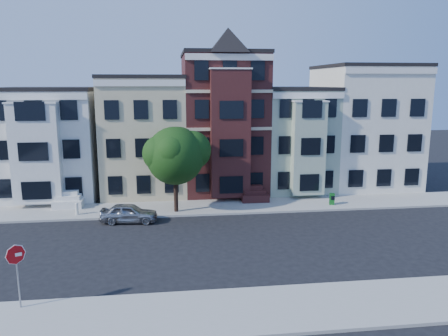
{
  "coord_description": "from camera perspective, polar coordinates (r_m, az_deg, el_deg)",
  "views": [
    {
      "loc": [
        -4.93,
        -24.86,
        9.63
      ],
      "look_at": [
        -1.38,
        2.81,
        4.2
      ],
      "focal_mm": 35.0,
      "sensor_mm": 36.0,
      "label": 1
    }
  ],
  "objects": [
    {
      "name": "house_brown",
      "position": [
        39.83,
        -0.17,
        5.79
      ],
      "size": [
        7.0,
        9.0,
        12.0
      ],
      "primitive_type": "cube",
      "color": "#3D1716",
      "rests_on": "ground"
    },
    {
      "name": "street_tree",
      "position": [
        32.32,
        -6.39,
        1.08
      ],
      "size": [
        8.95,
        8.95,
        7.89
      ],
      "primitive_type": null,
      "rotation": [
        0.0,
        0.0,
        -0.42
      ],
      "color": "#1E4913",
      "rests_on": "far_sidewalk"
    },
    {
      "name": "far_sidewalk",
      "position": [
        34.57,
        1.18,
        -5.03
      ],
      "size": [
        60.0,
        4.0,
        0.15
      ],
      "primitive_type": "cube",
      "color": "#9E9B93",
      "rests_on": "ground"
    },
    {
      "name": "near_sidewalk",
      "position": [
        19.99,
        8.27,
        -17.66
      ],
      "size": [
        60.0,
        4.0,
        0.15
      ],
      "primitive_type": "cube",
      "color": "#9E9B93",
      "rests_on": "ground"
    },
    {
      "name": "parked_car",
      "position": [
        31.49,
        -12.31,
        -5.76
      ],
      "size": [
        4.11,
        2.0,
        1.35
      ],
      "primitive_type": "imported",
      "rotation": [
        0.0,
        0.0,
        1.47
      ],
      "color": "#9B9CA1",
      "rests_on": "ground"
    },
    {
      "name": "stop_sign",
      "position": [
        20.92,
        -25.37,
        -12.22
      ],
      "size": [
        0.86,
        0.46,
        3.21
      ],
      "primitive_type": null,
      "rotation": [
        0.0,
        0.0,
        0.4
      ],
      "color": "#A7060B",
      "rests_on": "near_sidewalk"
    },
    {
      "name": "house_yellow",
      "position": [
        39.68,
        -10.28,
        4.14
      ],
      "size": [
        7.0,
        9.0,
        10.0
      ],
      "primitive_type": "cube",
      "color": "#CAB98D",
      "rests_on": "ground"
    },
    {
      "name": "ground",
      "position": [
        27.11,
        3.7,
        -9.82
      ],
      "size": [
        120.0,
        120.0,
        0.0
      ],
      "primitive_type": "plane",
      "color": "black"
    },
    {
      "name": "house_cream",
      "position": [
        43.65,
        17.77,
        5.06
      ],
      "size": [
        8.0,
        9.0,
        11.0
      ],
      "primitive_type": "cube",
      "color": "white",
      "rests_on": "ground"
    },
    {
      "name": "house_green",
      "position": [
        41.3,
        8.83,
        3.75
      ],
      "size": [
        6.0,
        9.0,
        9.0
      ],
      "primitive_type": "cube",
      "color": "#9BAC93",
      "rests_on": "ground"
    },
    {
      "name": "fire_hydrant",
      "position": [
        33.9,
        -18.67,
        -5.19
      ],
      "size": [
        0.3,
        0.3,
        0.72
      ],
      "primitive_type": "cylinder",
      "rotation": [
        0.0,
        0.0,
        -0.19
      ],
      "color": "silver",
      "rests_on": "far_sidewalk"
    },
    {
      "name": "house_white",
      "position": [
        40.95,
        -21.52,
        3.05
      ],
      "size": [
        8.0,
        9.0,
        9.0
      ],
      "primitive_type": "cube",
      "color": "silver",
      "rests_on": "ground"
    },
    {
      "name": "newspaper_box",
      "position": [
        35.74,
        13.92,
        -3.95
      ],
      "size": [
        0.5,
        0.47,
        0.9
      ],
      "primitive_type": "cube",
      "rotation": [
        0.0,
        0.0,
        -0.34
      ],
      "color": "#10561A",
      "rests_on": "far_sidewalk"
    }
  ]
}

